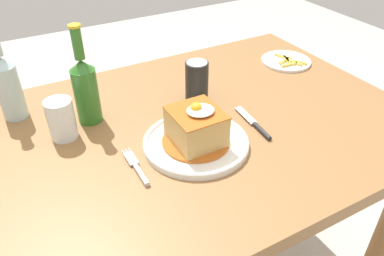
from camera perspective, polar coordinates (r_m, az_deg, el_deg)
The scene contains 10 objects.
dining_table at distance 1.09m, azimuth -0.56°, elevation -4.77°, with size 1.23×0.83×0.78m.
main_plate at distance 0.94m, azimuth 0.59°, elevation -2.15°, with size 0.26×0.26×0.02m.
sandwich_meal at distance 0.92m, azimuth 0.63°, elevation 0.10°, with size 0.17×0.17×0.11m.
fork at distance 0.88m, azimuth -8.07°, elevation -6.06°, with size 0.02×0.14×0.01m.
knife at distance 1.02m, azimuth 9.65°, elevation 0.26°, with size 0.03×0.17×0.01m.
soda_can at distance 1.10m, azimuth 0.71°, elevation 6.82°, with size 0.07×0.07×0.12m.
beer_bottle_clear at distance 1.12m, azimuth -25.77°, elevation 5.89°, with size 0.06×0.06×0.27m.
beer_bottle_green at distance 1.03m, azimuth -15.58°, elevation 5.81°, with size 0.06×0.06×0.27m.
drinking_glass at distance 1.01m, azimuth -18.80°, elevation 0.89°, with size 0.07×0.07×0.10m.
side_plate_fries at distance 1.40m, azimuth 13.83°, elevation 9.65°, with size 0.17×0.17×0.02m.
Camera 1 is at (-0.40, -0.74, 1.35)m, focal length 35.86 mm.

